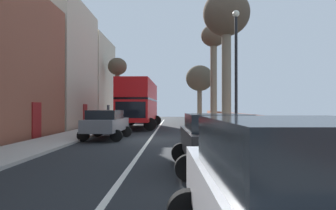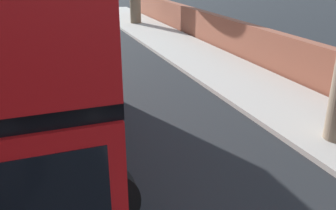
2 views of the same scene
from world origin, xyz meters
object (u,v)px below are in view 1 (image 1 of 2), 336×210
(double_decker_bus, at_px, (139,101))
(street_tree_right_5, at_px, (200,79))
(lamppost_right, at_px, (236,65))
(litter_bin_right, at_px, (245,127))
(parked_car_grey_left_3, at_px, (106,123))
(street_tree_right_3, at_px, (214,46))
(street_tree_right_1, at_px, (226,19))
(parked_car_black_right_2, at_px, (215,138))
(street_tree_left_0, at_px, (117,71))
(parked_car_white_right_0, at_px, (298,195))
(parked_car_silver_left_1, at_px, (141,115))

(double_decker_bus, distance_m, street_tree_right_5, 14.73)
(lamppost_right, xyz_separation_m, litter_bin_right, (1.00, 2.46, -3.10))
(parked_car_grey_left_3, distance_m, street_tree_right_3, 11.58)
(street_tree_right_1, relative_size, lamppost_right, 1.43)
(parked_car_black_right_2, xyz_separation_m, street_tree_left_0, (-7.43, 25.26, 5.00))
(street_tree_right_1, distance_m, litter_bin_right, 7.03)
(parked_car_grey_left_3, bearing_deg, parked_car_black_right_2, -59.67)
(street_tree_right_1, bearing_deg, lamppost_right, -94.41)
(lamppost_right, bearing_deg, parked_car_black_right_2, -107.39)
(double_decker_bus, distance_m, parked_car_white_right_0, 24.47)
(street_tree_right_3, bearing_deg, parked_car_silver_left_1, 119.84)
(parked_car_silver_left_1, relative_size, street_tree_right_5, 0.61)
(street_tree_right_1, relative_size, litter_bin_right, 7.76)
(lamppost_right, bearing_deg, litter_bin_right, 67.90)
(street_tree_right_3, bearing_deg, double_decker_bus, 157.24)
(double_decker_bus, bearing_deg, parked_car_silver_left_1, 94.73)
(street_tree_right_1, bearing_deg, street_tree_left_0, 122.83)
(double_decker_bus, height_order, parked_car_grey_left_3, double_decker_bus)
(parked_car_white_right_0, relative_size, parked_car_black_right_2, 1.09)
(parked_car_black_right_2, bearing_deg, street_tree_right_5, 85.78)
(street_tree_left_0, bearing_deg, parked_car_black_right_2, -73.60)
(parked_car_white_right_0, xyz_separation_m, street_tree_left_0, (-7.43, 31.03, 4.97))
(parked_car_grey_left_3, bearing_deg, street_tree_left_0, 98.27)
(street_tree_right_3, bearing_deg, street_tree_left_0, 134.72)
(parked_car_white_right_0, height_order, street_tree_left_0, street_tree_left_0)
(litter_bin_right, bearing_deg, parked_car_silver_left_1, 111.52)
(parked_car_silver_left_1, distance_m, street_tree_right_3, 15.35)
(parked_car_grey_left_3, relative_size, street_tree_right_3, 0.53)
(double_decker_bus, bearing_deg, street_tree_left_0, 114.89)
(parked_car_silver_left_1, distance_m, parked_car_black_right_2, 28.43)
(litter_bin_right, bearing_deg, street_tree_right_1, 106.30)
(double_decker_bus, distance_m, litter_bin_right, 12.39)
(parked_car_black_right_2, bearing_deg, litter_bin_right, 71.17)
(parked_car_white_right_0, bearing_deg, street_tree_right_1, 82.40)
(parked_car_silver_left_1, relative_size, street_tree_right_1, 0.49)
(parked_car_grey_left_3, height_order, street_tree_right_3, street_tree_right_3)
(litter_bin_right, bearing_deg, parked_car_grey_left_3, 177.45)
(street_tree_right_5, relative_size, lamppost_right, 1.14)
(double_decker_bus, relative_size, parked_car_black_right_2, 2.59)
(street_tree_right_1, distance_m, lamppost_right, 5.86)
(parked_car_black_right_2, height_order, street_tree_right_3, street_tree_right_3)
(parked_car_white_right_0, height_order, street_tree_right_5, street_tree_right_5)
(parked_car_white_right_0, bearing_deg, street_tree_left_0, 103.47)
(parked_car_black_right_2, xyz_separation_m, parked_car_grey_left_3, (-5.00, 8.55, 0.01))
(parked_car_grey_left_3, relative_size, litter_bin_right, 3.79)
(double_decker_bus, relative_size, litter_bin_right, 8.92)
(parked_car_grey_left_3, height_order, street_tree_right_5, street_tree_right_5)
(parked_car_grey_left_3, relative_size, street_tree_right_5, 0.61)
(street_tree_right_3, relative_size, litter_bin_right, 7.18)
(double_decker_bus, height_order, street_tree_right_1, street_tree_right_1)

